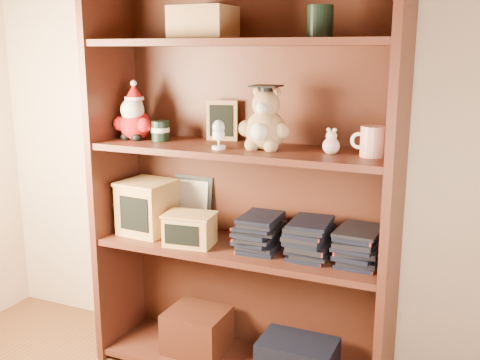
% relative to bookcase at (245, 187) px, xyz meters
% --- Properties ---
extents(bookcase, '(1.20, 0.35, 1.60)m').
position_rel_bookcase_xyz_m(bookcase, '(0.00, 0.00, 0.00)').
color(bookcase, '#4D2216').
rests_on(bookcase, ground).
extents(shelf_lower, '(1.14, 0.33, 0.02)m').
position_rel_bookcase_xyz_m(shelf_lower, '(0.00, -0.05, -0.24)').
color(shelf_lower, '#4D2216').
rests_on(shelf_lower, ground).
extents(shelf_upper, '(1.14, 0.33, 0.02)m').
position_rel_bookcase_xyz_m(shelf_upper, '(0.00, -0.05, 0.16)').
color(shelf_upper, '#4D2216').
rests_on(shelf_upper, ground).
extents(santa_plush, '(0.18, 0.13, 0.25)m').
position_rel_bookcase_xyz_m(santa_plush, '(-0.47, -0.06, 0.26)').
color(santa_plush, '#A50F0F').
rests_on(santa_plush, shelf_upper).
extents(teachers_tin, '(0.07, 0.07, 0.08)m').
position_rel_bookcase_xyz_m(teachers_tin, '(-0.35, -0.05, 0.21)').
color(teachers_tin, black).
rests_on(teachers_tin, shelf_upper).
extents(chalkboard_plaque, '(0.13, 0.08, 0.16)m').
position_rel_bookcase_xyz_m(chalkboard_plaque, '(-0.13, 0.06, 0.25)').
color(chalkboard_plaque, '#9E7547').
rests_on(chalkboard_plaque, shelf_upper).
extents(egg_cup, '(0.05, 0.05, 0.11)m').
position_rel_bookcase_xyz_m(egg_cup, '(-0.05, -0.13, 0.23)').
color(egg_cup, white).
rests_on(egg_cup, shelf_upper).
extents(grad_teddy_bear, '(0.20, 0.17, 0.24)m').
position_rel_bookcase_xyz_m(grad_teddy_bear, '(0.11, -0.06, 0.26)').
color(grad_teddy_bear, '#A48256').
rests_on(grad_teddy_bear, shelf_upper).
extents(pink_figurine, '(0.06, 0.06, 0.10)m').
position_rel_bookcase_xyz_m(pink_figurine, '(0.36, -0.05, 0.21)').
color(pink_figurine, beige).
rests_on(pink_figurine, shelf_upper).
extents(teacher_mug, '(0.12, 0.08, 0.11)m').
position_rel_bookcase_xyz_m(teacher_mug, '(0.50, -0.05, 0.22)').
color(teacher_mug, silver).
rests_on(teacher_mug, shelf_upper).
extents(certificate_frame, '(0.18, 0.05, 0.23)m').
position_rel_bookcase_xyz_m(certificate_frame, '(-0.28, 0.09, -0.11)').
color(certificate_frame, black).
rests_on(certificate_frame, shelf_lower).
extents(treats_box, '(0.22, 0.22, 0.22)m').
position_rel_bookcase_xyz_m(treats_box, '(-0.43, -0.05, -0.11)').
color(treats_box, tan).
rests_on(treats_box, shelf_lower).
extents(pencils_box, '(0.21, 0.16, 0.13)m').
position_rel_bookcase_xyz_m(pencils_box, '(-0.19, -0.12, -0.16)').
color(pencils_box, tan).
rests_on(pencils_box, shelf_lower).
extents(book_stack_left, '(0.14, 0.20, 0.14)m').
position_rel_bookcase_xyz_m(book_stack_left, '(0.08, -0.05, -0.16)').
color(book_stack_left, black).
rests_on(book_stack_left, shelf_lower).
extents(book_stack_mid, '(0.14, 0.20, 0.14)m').
position_rel_bookcase_xyz_m(book_stack_mid, '(0.29, -0.05, -0.16)').
color(book_stack_mid, black).
rests_on(book_stack_mid, shelf_lower).
extents(book_stack_right, '(0.14, 0.20, 0.13)m').
position_rel_bookcase_xyz_m(book_stack_right, '(0.47, -0.05, -0.16)').
color(book_stack_right, black).
rests_on(book_stack_right, shelf_lower).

